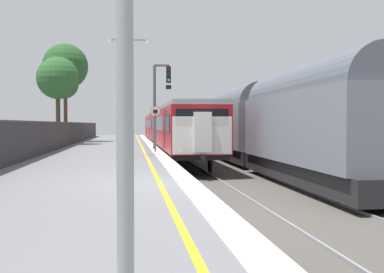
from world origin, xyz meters
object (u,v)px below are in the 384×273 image
(commuter_train_at_platform, at_px, (168,127))
(background_tree_centre, at_px, (59,80))
(speed_limit_sign, at_px, (155,123))
(platform_lamp_mid, at_px, (130,86))
(background_tree_left, at_px, (64,68))
(signal_gantry, at_px, (159,96))
(freight_train_adjacent_track, at_px, (265,122))

(commuter_train_at_platform, relative_size, background_tree_centre, 6.07)
(speed_limit_sign, relative_size, background_tree_centre, 0.39)
(platform_lamp_mid, height_order, background_tree_centre, background_tree_centre)
(commuter_train_at_platform, height_order, platform_lamp_mid, platform_lamp_mid)
(background_tree_left, bearing_deg, speed_limit_sign, -66.59)
(commuter_train_at_platform, height_order, signal_gantry, signal_gantry)
(signal_gantry, bearing_deg, background_tree_centre, 131.36)
(background_tree_left, bearing_deg, freight_train_adjacent_track, -53.49)
(freight_train_adjacent_track, distance_m, background_tree_centre, 17.56)
(platform_lamp_mid, xyz_separation_m, background_tree_left, (-5.61, 18.93, 3.00))
(freight_train_adjacent_track, bearing_deg, background_tree_centre, 136.18)
(speed_limit_sign, bearing_deg, background_tree_left, 113.41)
(freight_train_adjacent_track, xyz_separation_m, speed_limit_sign, (-5.85, 1.20, -0.05))
(commuter_train_at_platform, bearing_deg, background_tree_left, 169.67)
(commuter_train_at_platform, relative_size, speed_limit_sign, 15.76)
(platform_lamp_mid, relative_size, background_tree_centre, 0.87)
(commuter_train_at_platform, relative_size, platform_lamp_mid, 6.96)
(speed_limit_sign, distance_m, platform_lamp_mid, 3.57)
(freight_train_adjacent_track, height_order, platform_lamp_mid, platform_lamp_mid)
(freight_train_adjacent_track, xyz_separation_m, signal_gantry, (-5.48, 4.03, 1.54))
(speed_limit_sign, bearing_deg, signal_gantry, 82.59)
(background_tree_centre, bearing_deg, background_tree_left, 93.97)
(signal_gantry, height_order, background_tree_left, background_tree_left)
(freight_train_adjacent_track, bearing_deg, background_tree_left, 126.51)
(speed_limit_sign, bearing_deg, freight_train_adjacent_track, -11.61)
(commuter_train_at_platform, relative_size, signal_gantry, 7.74)
(commuter_train_at_platform, bearing_deg, platform_lamp_mid, -100.55)
(speed_limit_sign, height_order, background_tree_left, background_tree_left)
(speed_limit_sign, xyz_separation_m, platform_lamp_mid, (-1.38, -2.79, 1.75))
(background_tree_centre, bearing_deg, signal_gantry, -48.64)
(signal_gantry, bearing_deg, platform_lamp_mid, -107.28)
(background_tree_left, bearing_deg, signal_gantry, -61.08)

